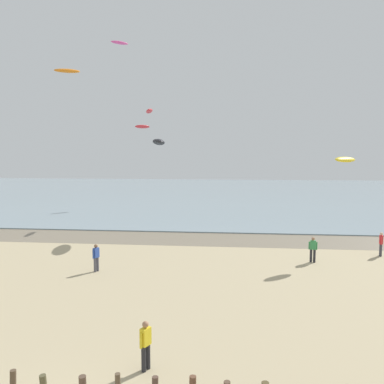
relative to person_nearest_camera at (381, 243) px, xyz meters
name	(u,v)px	position (x,y,z in m)	size (l,w,h in m)	color
wet_sand_strip	(170,238)	(-15.76, 4.16, -0.91)	(120.00, 5.13, 0.01)	#7A6D59
sea	(202,193)	(-15.76, 41.72, -0.87)	(160.00, 70.00, 0.10)	#7F939E
person_nearest_camera	(381,243)	(0.00, 0.00, 0.00)	(0.30, 0.56, 1.71)	#383842
person_mid_beach	(313,249)	(-5.13, -2.11, 0.00)	(0.57, 0.27, 1.71)	#232328
person_by_waterline	(146,344)	(-13.44, -16.00, 0.00)	(0.36, 0.51, 1.71)	#232328
person_left_flank	(96,257)	(-18.85, -5.49, 0.00)	(0.35, 0.53, 1.71)	#4C4C56
kite_aloft_0	(345,160)	(-2.67, 0.01, 5.91)	(2.19, 0.70, 0.35)	yellow
kite_aloft_2	(120,43)	(-23.96, 18.65, 19.42)	(2.18, 0.70, 0.35)	#E54C99
kite_aloft_3	(159,142)	(-17.07, 6.35, 7.33)	(3.31, 1.06, 0.53)	black
kite_aloft_5	(149,111)	(-19.57, 14.42, 10.92)	(2.29, 0.73, 0.37)	red
kite_aloft_6	(142,127)	(-22.77, 25.04, 9.95)	(2.32, 0.74, 0.37)	red
kite_aloft_7	(67,71)	(-32.02, 22.11, 17.02)	(3.27, 1.05, 0.52)	orange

